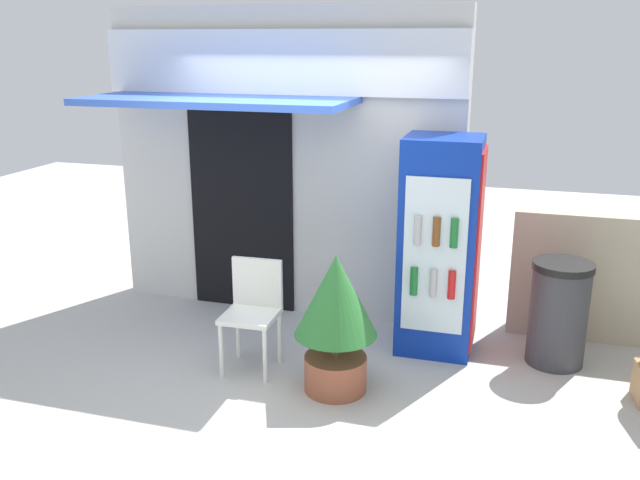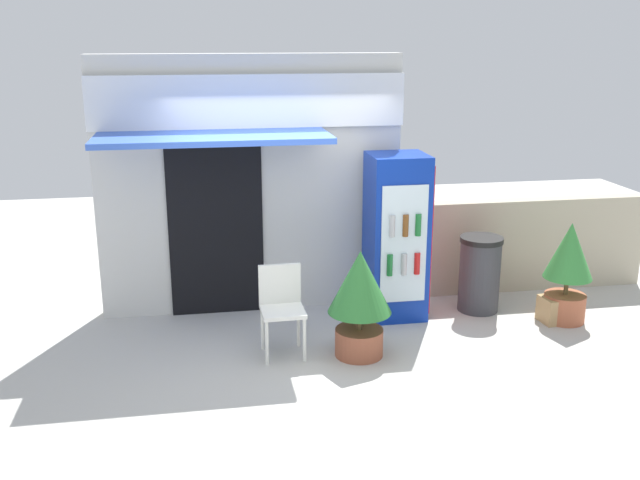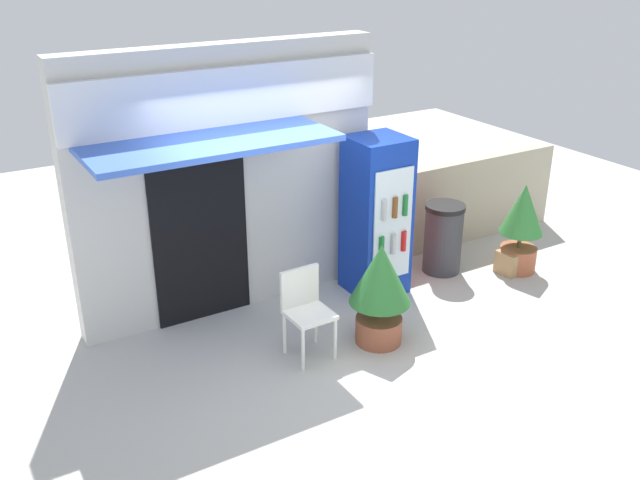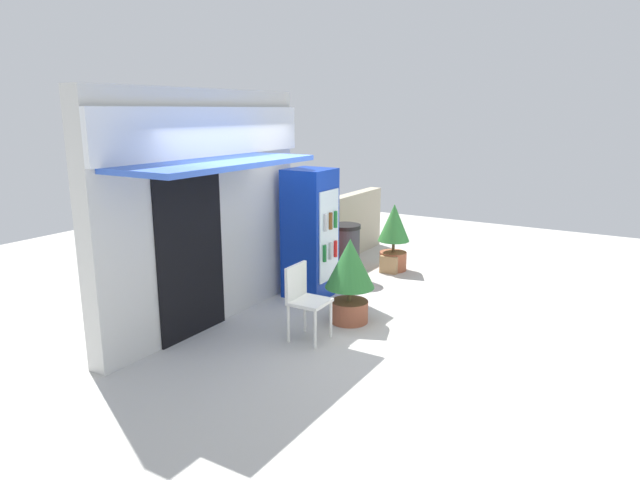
{
  "view_description": "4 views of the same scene",
  "coord_description": "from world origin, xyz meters",
  "px_view_note": "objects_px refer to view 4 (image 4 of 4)",
  "views": [
    {
      "loc": [
        1.84,
        -4.64,
        2.63
      ],
      "look_at": [
        0.33,
        0.47,
        1.05
      ],
      "focal_mm": 38.09,
      "sensor_mm": 36.0,
      "label": 1
    },
    {
      "loc": [
        -0.92,
        -6.56,
        3.14
      ],
      "look_at": [
        0.29,
        0.42,
        1.1
      ],
      "focal_mm": 40.38,
      "sensor_mm": 36.0,
      "label": 2
    },
    {
      "loc": [
        -3.13,
        -5.13,
        3.91
      ],
      "look_at": [
        0.29,
        0.62,
        0.98
      ],
      "focal_mm": 39.17,
      "sensor_mm": 36.0,
      "label": 3
    },
    {
      "loc": [
        -5.38,
        -3.24,
        2.69
      ],
      "look_at": [
        0.61,
        0.4,
        1.03
      ],
      "focal_mm": 31.16,
      "sensor_mm": 36.0,
      "label": 4
    }
  ],
  "objects_px": {
    "plastic_chair": "(304,296)",
    "potted_plant_near_shop": "(350,273)",
    "cardboard_box": "(392,263)",
    "drink_cooler": "(311,233)",
    "trash_bin": "(345,251)",
    "potted_plant_curbside": "(394,233)"
  },
  "relations": [
    {
      "from": "potted_plant_near_shop",
      "to": "cardboard_box",
      "type": "relative_size",
      "value": 2.71
    },
    {
      "from": "plastic_chair",
      "to": "potted_plant_curbside",
      "type": "xyz_separation_m",
      "value": [
        3.24,
        0.28,
        0.11
      ]
    },
    {
      "from": "drink_cooler",
      "to": "cardboard_box",
      "type": "relative_size",
      "value": 4.6
    },
    {
      "from": "potted_plant_curbside",
      "to": "trash_bin",
      "type": "xyz_separation_m",
      "value": [
        -0.83,
        0.48,
        -0.2
      ]
    },
    {
      "from": "plastic_chair",
      "to": "trash_bin",
      "type": "height_order",
      "value": "plastic_chair"
    },
    {
      "from": "trash_bin",
      "to": "cardboard_box",
      "type": "relative_size",
      "value": 2.19
    },
    {
      "from": "plastic_chair",
      "to": "drink_cooler",
      "type": "bearing_deg",
      "value": 29.29
    },
    {
      "from": "drink_cooler",
      "to": "cardboard_box",
      "type": "xyz_separation_m",
      "value": [
        1.77,
        -0.51,
        -0.79
      ]
    },
    {
      "from": "potted_plant_near_shop",
      "to": "drink_cooler",
      "type": "bearing_deg",
      "value": 56.94
    },
    {
      "from": "potted_plant_near_shop",
      "to": "trash_bin",
      "type": "xyz_separation_m",
      "value": [
        1.65,
        0.97,
        -0.21
      ]
    },
    {
      "from": "drink_cooler",
      "to": "plastic_chair",
      "type": "distance_m",
      "value": 1.66
    },
    {
      "from": "plastic_chair",
      "to": "potted_plant_near_shop",
      "type": "distance_m",
      "value": 0.79
    },
    {
      "from": "potted_plant_curbside",
      "to": "cardboard_box",
      "type": "relative_size",
      "value": 2.82
    },
    {
      "from": "potted_plant_curbside",
      "to": "trash_bin",
      "type": "bearing_deg",
      "value": 150.0
    },
    {
      "from": "drink_cooler",
      "to": "potted_plant_curbside",
      "type": "bearing_deg",
      "value": -15.38
    },
    {
      "from": "potted_plant_curbside",
      "to": "trash_bin",
      "type": "height_order",
      "value": "potted_plant_curbside"
    },
    {
      "from": "drink_cooler",
      "to": "trash_bin",
      "type": "bearing_deg",
      "value": -1.4
    },
    {
      "from": "plastic_chair",
      "to": "potted_plant_near_shop",
      "type": "height_order",
      "value": "potted_plant_near_shop"
    },
    {
      "from": "trash_bin",
      "to": "cardboard_box",
      "type": "xyz_separation_m",
      "value": [
        0.76,
        -0.49,
        -0.3
      ]
    },
    {
      "from": "potted_plant_near_shop",
      "to": "potted_plant_curbside",
      "type": "distance_m",
      "value": 2.54
    },
    {
      "from": "drink_cooler",
      "to": "potted_plant_near_shop",
      "type": "bearing_deg",
      "value": -123.06
    },
    {
      "from": "plastic_chair",
      "to": "potted_plant_near_shop",
      "type": "xyz_separation_m",
      "value": [
        0.76,
        -0.21,
        0.12
      ]
    }
  ]
}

